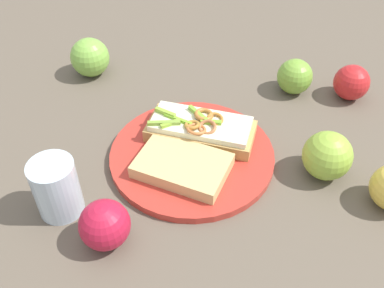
{
  "coord_description": "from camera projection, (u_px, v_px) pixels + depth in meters",
  "views": [
    {
      "loc": [
        0.19,
        -0.51,
        0.55
      ],
      "look_at": [
        0.0,
        0.0,
        0.03
      ],
      "focal_mm": 41.34,
      "sensor_mm": 36.0,
      "label": 1
    }
  ],
  "objects": [
    {
      "name": "apple_4",
      "position": [
        295.0,
        77.0,
        0.89
      ],
      "size": [
        0.1,
        0.1,
        0.07
      ],
      "primitive_type": "sphere",
      "rotation": [
        0.0,
        0.0,
        3.7
      ],
      "color": "#73A536",
      "rests_on": "ground_plane"
    },
    {
      "name": "drinking_glass",
      "position": [
        56.0,
        188.0,
        0.66
      ],
      "size": [
        0.07,
        0.07,
        0.1
      ],
      "primitive_type": "cylinder",
      "color": "silver",
      "rests_on": "ground_plane"
    },
    {
      "name": "bread_slice_side",
      "position": [
        185.0,
        166.0,
        0.73
      ],
      "size": [
        0.15,
        0.11,
        0.02
      ],
      "primitive_type": "cube",
      "rotation": [
        0.0,
        0.0,
        -0.06
      ],
      "color": "tan",
      "rests_on": "plate"
    },
    {
      "name": "apple_5",
      "position": [
        327.0,
        156.0,
        0.72
      ],
      "size": [
        0.08,
        0.08,
        0.08
      ],
      "primitive_type": "sphere",
      "rotation": [
        0.0,
        0.0,
        3.13
      ],
      "color": "#8FB73A",
      "rests_on": "ground_plane"
    },
    {
      "name": "ground_plane",
      "position": [
        192.0,
        158.0,
        0.77
      ],
      "size": [
        2.0,
        2.0,
        0.0
      ],
      "primitive_type": "plane",
      "color": "brown",
      "rests_on": "ground"
    },
    {
      "name": "apple_2",
      "position": [
        105.0,
        225.0,
        0.62
      ],
      "size": [
        0.1,
        0.1,
        0.07
      ],
      "primitive_type": "sphere",
      "rotation": [
        0.0,
        0.0,
        4.34
      ],
      "color": "#B41833",
      "rests_on": "ground_plane"
    },
    {
      "name": "plate",
      "position": [
        192.0,
        155.0,
        0.77
      ],
      "size": [
        0.29,
        0.29,
        0.01
      ],
      "primitive_type": "cylinder",
      "color": "#BA3429",
      "rests_on": "ground_plane"
    },
    {
      "name": "apple_1",
      "position": [
        90.0,
        57.0,
        0.94
      ],
      "size": [
        0.12,
        0.12,
        0.08
      ],
      "primitive_type": "sphere",
      "rotation": [
        0.0,
        0.0,
        2.37
      ],
      "color": "#78B141",
      "rests_on": "ground_plane"
    },
    {
      "name": "sandwich",
      "position": [
        199.0,
        128.0,
        0.78
      ],
      "size": [
        0.2,
        0.1,
        0.05
      ],
      "rotation": [
        0.0,
        0.0,
        0.08
      ],
      "color": "tan",
      "rests_on": "plate"
    },
    {
      "name": "apple_3",
      "position": [
        351.0,
        83.0,
        0.88
      ],
      "size": [
        0.08,
        0.08,
        0.07
      ],
      "primitive_type": "sphere",
      "rotation": [
        0.0,
        0.0,
        1.7
      ],
      "color": "red",
      "rests_on": "ground_plane"
    }
  ]
}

